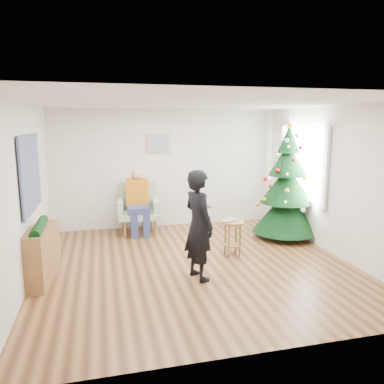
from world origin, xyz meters
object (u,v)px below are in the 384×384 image
object	(u,v)px
armchair	(139,214)
standing_man	(199,225)
stool	(232,238)
christmas_tree	(287,186)
console	(42,255)

from	to	relation	value
armchair	standing_man	distance (m)	2.72
stool	armchair	distance (m)	2.31
christmas_tree	armchair	xyz separation A→B (m)	(-2.85, 1.05, -0.66)
armchair	stool	bearing A→B (deg)	-45.22
christmas_tree	console	world-z (taller)	christmas_tree
christmas_tree	stool	xyz separation A→B (m)	(-1.40, -0.74, -0.74)
armchair	console	distance (m)	2.71
stool	armchair	xyz separation A→B (m)	(-1.45, 1.79, 0.08)
stool	standing_man	bearing A→B (deg)	-135.34
christmas_tree	standing_man	distance (m)	2.74
stool	console	xyz separation A→B (m)	(-3.08, -0.38, 0.09)
stool	standing_man	world-z (taller)	standing_man
christmas_tree	console	size ratio (longest dim) A/B	2.34
armchair	standing_man	bearing A→B (deg)	-70.95
armchair	standing_man	world-z (taller)	standing_man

